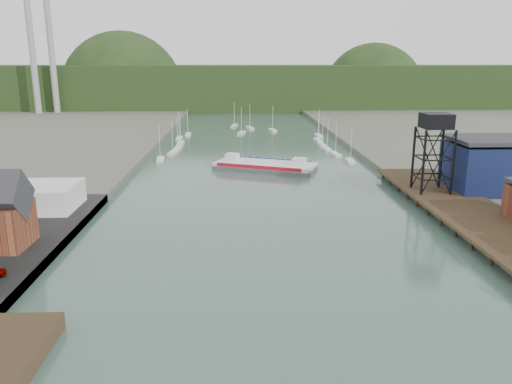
{
  "coord_description": "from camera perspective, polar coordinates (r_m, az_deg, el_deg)",
  "views": [
    {
      "loc": [
        -5.07,
        -40.85,
        28.09
      ],
      "look_at": [
        -1.5,
        51.3,
        4.0
      ],
      "focal_mm": 35.0,
      "sensor_mm": 36.0,
      "label": 1
    }
  ],
  "objects": [
    {
      "name": "white_shed",
      "position": [
        101.77,
        -24.64,
        -0.5
      ],
      "size": [
        18.0,
        12.0,
        4.5
      ],
      "primitive_type": "cube",
      "color": "silver",
      "rests_on": "west_quay"
    },
    {
      "name": "chain_ferry",
      "position": [
        134.15,
        1.02,
        3.03
      ],
      "size": [
        28.48,
        19.96,
        3.81
      ],
      "rotation": [
        0.0,
        0.0,
        -0.4
      ],
      "color": "#4F4F51",
      "rests_on": "ground"
    },
    {
      "name": "lift_tower",
      "position": [
        107.38,
        19.87,
        7.13
      ],
      "size": [
        6.5,
        6.5,
        16.0
      ],
      "color": "black",
      "rests_on": "east_pier"
    },
    {
      "name": "blue_shed",
      "position": [
        116.81,
        25.99,
        2.78
      ],
      "size": [
        20.5,
        14.5,
        11.3
      ],
      "color": "#0B1533",
      "rests_on": "east_land"
    },
    {
      "name": "ground",
      "position": [
        49.83,
        4.26,
        -19.71
      ],
      "size": [
        600.0,
        600.0,
        0.0
      ],
      "primitive_type": "plane",
      "color": "#314C43",
      "rests_on": "ground"
    },
    {
      "name": "distant_hills",
      "position": [
        342.66,
        -2.08,
        11.67
      ],
      "size": [
        500.0,
        120.0,
        80.0
      ],
      "color": "#1C3115",
      "rests_on": "ground"
    },
    {
      "name": "smokestacks",
      "position": [
        291.39,
        -23.2,
        13.88
      ],
      "size": [
        11.2,
        8.2,
        60.0
      ],
      "color": "#979792",
      "rests_on": "ground"
    },
    {
      "name": "marina_sailboats",
      "position": [
        181.52,
        -0.57,
        5.85
      ],
      "size": [
        57.71,
        92.65,
        0.9
      ],
      "color": "silver",
      "rests_on": "ground"
    },
    {
      "name": "east_pier",
      "position": [
        99.13,
        23.0,
        -1.88
      ],
      "size": [
        14.0,
        70.0,
        2.45
      ],
      "color": "black",
      "rests_on": "ground"
    }
  ]
}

